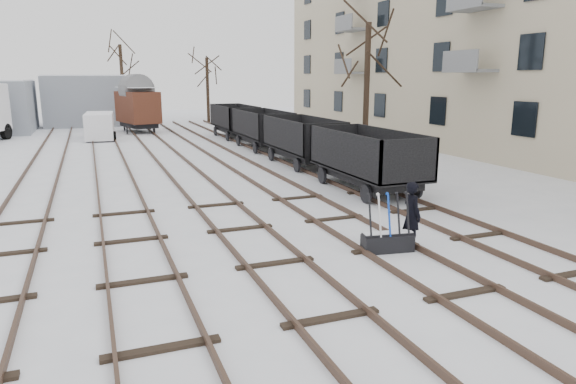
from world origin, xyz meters
name	(u,v)px	position (x,y,z in m)	size (l,w,h in m)	color
ground	(275,264)	(0.00, 0.00, 0.00)	(120.00, 120.00, 0.00)	white
tracks	(179,168)	(0.00, 13.67, 0.07)	(13.90, 52.00, 0.16)	black
apartment_block	(515,11)	(19.95, 14.00, 8.05)	(10.12, 45.00, 16.10)	#C2B595
shed_right	(86,100)	(-4.00, 40.00, 2.25)	(7.00, 6.00, 4.50)	#8B939D
ground_frame	(388,241)	(2.94, -0.15, 0.28)	(1.35, 0.60, 1.49)	black
worker	(412,215)	(3.69, -0.05, 0.86)	(0.63, 0.41, 1.73)	black
freight_wagon_a	(367,168)	(6.00, 6.32, 0.88)	(2.27, 5.67, 2.31)	black
freight_wagon_b	(303,147)	(6.00, 12.72, 0.88)	(2.27, 5.67, 2.31)	black
freight_wagon_c	(262,134)	(6.00, 19.12, 0.88)	(2.27, 5.67, 2.31)	black
freight_wagon_d	(235,125)	(6.00, 25.52, 0.88)	(2.27, 5.67, 2.31)	black
box_van_wagon	(138,106)	(-0.17, 31.96, 2.05)	(3.47, 5.06, 3.53)	black
panel_van	(100,126)	(-3.17, 27.77, 0.97)	(2.10, 4.33, 1.86)	white
tree_near	(366,93)	(9.54, 12.77, 3.48)	(0.30, 0.30, 6.96)	black
tree_far_left	(123,85)	(-0.73, 39.41, 3.59)	(0.30, 0.30, 7.18)	black
tree_far_right	(208,91)	(6.91, 38.42, 3.05)	(0.30, 0.30, 6.10)	black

